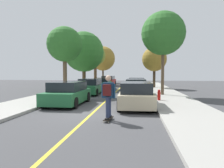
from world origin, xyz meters
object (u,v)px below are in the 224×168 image
object	(u,v)px
parked_car_left_near	(90,87)
fire_hydrant	(159,95)
parked_car_left_nearest	(68,93)
street_tree_right_near	(154,59)
skateboarder	(108,94)
street_tree_left_far	(95,56)
skateboard	(108,119)
street_tree_left_nearest	(65,45)
parked_car_right_nearest	(136,95)
parked_car_right_far	(136,84)
street_tree_left_farthest	(103,59)
parked_car_left_far	(102,83)
parked_car_left_farthest	(108,81)
parked_car_right_near	(136,87)
street_tree_right_nearest	(163,34)
street_tree_left_near	(84,52)

from	to	relation	value
parked_car_left_near	fire_hydrant	size ratio (longest dim) A/B	6.07
parked_car_left_nearest	parked_car_left_near	xyz separation A→B (m)	(-0.00, 5.95, -0.01)
parked_car_left_near	street_tree_right_near	bearing A→B (deg)	49.59
parked_car_left_near	skateboarder	world-z (taller)	skateboarder
street_tree_left_far	skateboard	bearing A→B (deg)	-77.03
street_tree_left_nearest	skateboard	distance (m)	11.44
street_tree_right_near	skateboard	distance (m)	17.75
parked_car_left_nearest	street_tree_left_nearest	world-z (taller)	street_tree_left_nearest
parked_car_right_nearest	parked_car_right_far	bearing A→B (deg)	90.00
parked_car_left_nearest	street_tree_left_nearest	bearing A→B (deg)	111.55
skateboarder	parked_car_left_nearest	bearing A→B (deg)	128.04
street_tree_left_farthest	fire_hydrant	distance (m)	25.54
parked_car_left_near	skateboarder	size ratio (longest dim) A/B	2.45
street_tree_right_near	parked_car_right_nearest	bearing A→B (deg)	-98.84
parked_car_left_far	parked_car_right_far	distance (m)	4.16
parked_car_left_farthest	street_tree_left_farthest	xyz separation A→B (m)	(-2.14, 8.00, 3.83)
parked_car_left_far	street_tree_right_near	distance (m)	6.96
parked_car_left_near	parked_car_left_nearest	bearing A→B (deg)	-90.00
parked_car_left_farthest	parked_car_right_far	xyz separation A→B (m)	(4.10, -6.07, -0.05)
parked_car_left_farthest	skateboard	world-z (taller)	parked_car_left_farthest
parked_car_right_near	street_tree_right_nearest	size ratio (longest dim) A/B	0.69
street_tree_right_nearest	fire_hydrant	world-z (taller)	street_tree_right_nearest
street_tree_left_far	street_tree_left_farthest	distance (m)	7.03
parked_car_right_near	skateboarder	size ratio (longest dim) A/B	2.66
parked_car_right_nearest	fire_hydrant	xyz separation A→B (m)	(1.50, 2.13, -0.22)
parked_car_left_far	fire_hydrant	xyz separation A→B (m)	(5.60, -10.62, -0.17)
parked_car_left_nearest	parked_car_left_near	world-z (taller)	parked_car_left_near
street_tree_left_far	skateboarder	xyz separation A→B (m)	(5.16, -22.47, -3.40)
fire_hydrant	street_tree_left_nearest	bearing A→B (deg)	153.95
parked_car_right_far	street_tree_left_far	size ratio (longest dim) A/B	0.75
skateboarder	street_tree_left_near	bearing A→B (deg)	108.12
parked_car_left_near	parked_car_right_near	distance (m)	4.17
parked_car_right_far	fire_hydrant	xyz separation A→B (m)	(1.50, -9.92, -0.19)
street_tree_left_near	skateboarder	world-z (taller)	street_tree_left_near
parked_car_left_nearest	parked_car_left_farthest	world-z (taller)	parked_car_left_farthest
street_tree_left_nearest	skateboard	world-z (taller)	street_tree_left_nearest
parked_car_left_nearest	parked_car_left_farthest	xyz separation A→B (m)	(-0.00, 17.63, 0.03)
skateboarder	parked_car_right_far	bearing A→B (deg)	85.99
fire_hydrant	parked_car_right_near	bearing A→B (deg)	112.90
street_tree_right_near	street_tree_right_nearest	bearing A→B (deg)	-90.00
street_tree_right_near	street_tree_left_farthest	bearing A→B (deg)	124.19
street_tree_left_near	skateboard	size ratio (longest dim) A/B	7.72
parked_car_left_nearest	street_tree_left_nearest	size ratio (longest dim) A/B	0.71
fire_hydrant	skateboard	bearing A→B (deg)	-115.24
parked_car_left_near	street_tree_left_farthest	bearing A→B (deg)	96.21
street_tree_left_near	fire_hydrant	bearing A→B (deg)	-52.99
street_tree_left_near	parked_car_left_near	bearing A→B (deg)	-70.23
parked_car_left_nearest	street_tree_right_near	distance (m)	14.96
parked_car_right_far	fire_hydrant	world-z (taller)	parked_car_right_far
parked_car_left_near	skateboard	distance (m)	10.25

